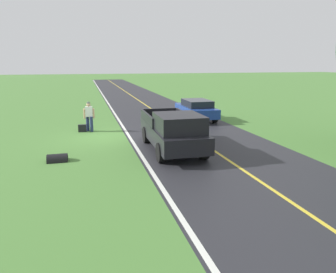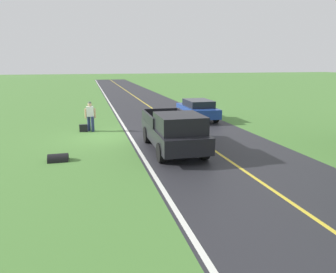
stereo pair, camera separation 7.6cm
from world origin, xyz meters
name	(u,v)px [view 1 (the left image)]	position (x,y,z in m)	size (l,w,h in m)	color
ground_plane	(106,137)	(0.00, 0.00, 0.00)	(200.00, 200.00, 0.00)	#4C7F38
road_surface	(186,132)	(-4.55, 0.00, 0.00)	(7.04, 120.00, 0.00)	#28282D
lane_edge_line	(129,135)	(-1.21, 0.00, 0.01)	(0.16, 117.60, 0.00)	silver
lane_centre_line	(186,132)	(-4.55, 0.00, 0.01)	(0.14, 117.60, 0.00)	gold
hitchhiker_walking	(89,115)	(0.82, -1.66, 0.98)	(0.62, 0.52, 1.75)	navy
suitcase_carried	(82,128)	(1.25, -1.60, 0.21)	(0.20, 0.46, 0.43)	black
pickup_truck_passing	(174,130)	(-2.74, 3.71, 0.97)	(2.16, 5.43, 1.82)	black
sedan_near_oncoming	(196,109)	(-6.50, -3.68, 0.75)	(1.98, 4.43, 1.41)	navy
drainage_culvert	(58,161)	(2.23, 3.88, 0.00)	(0.60, 0.60, 0.80)	black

